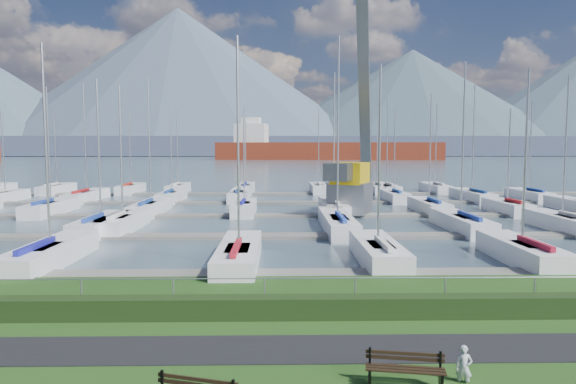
{
  "coord_description": "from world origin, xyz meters",
  "views": [
    {
      "loc": [
        -0.53,
        -16.57,
        5.52
      ],
      "look_at": [
        0.0,
        12.0,
        3.0
      ],
      "focal_mm": 32.0,
      "sensor_mm": 36.0,
      "label": 1
    }
  ],
  "objects": [
    {
      "name": "path",
      "position": [
        0.0,
        -3.0,
        0.01
      ],
      "size": [
        160.0,
        2.0,
        0.04
      ],
      "primitive_type": "cube",
      "color": "black",
      "rests_on": "grass"
    },
    {
      "name": "water",
      "position": [
        0.0,
        260.0,
        -0.4
      ],
      "size": [
        800.0,
        540.0,
        0.2
      ],
      "primitive_type": "cube",
      "color": "#425560"
    },
    {
      "name": "hedge",
      "position": [
        0.0,
        -0.4,
        0.35
      ],
      "size": [
        80.0,
        0.7,
        0.7
      ],
      "primitive_type": "cube",
      "color": "black",
      "rests_on": "grass"
    },
    {
      "name": "fence",
      "position": [
        0.0,
        0.0,
        1.2
      ],
      "size": [
        80.0,
        0.04,
        0.04
      ],
      "primitive_type": "cylinder",
      "rotation": [
        0.0,
        1.57,
        0.0
      ],
      "color": "#97999F",
      "rests_on": "grass"
    },
    {
      "name": "foothill",
      "position": [
        0.0,
        330.0,
        6.0
      ],
      "size": [
        900.0,
        80.0,
        12.0
      ],
      "primitive_type": "cube",
      "color": "#454D65",
      "rests_on": "water"
    },
    {
      "name": "mountains",
      "position": [
        7.35,
        404.62,
        46.68
      ],
      "size": [
        1190.0,
        360.0,
        115.0
      ],
      "color": "#3A4356",
      "rests_on": "water"
    },
    {
      "name": "docks",
      "position": [
        0.0,
        26.0,
        -0.22
      ],
      "size": [
        90.0,
        41.6,
        0.25
      ],
      "color": "slate",
      "rests_on": "water"
    },
    {
      "name": "bench_right",
      "position": [
        2.37,
        -5.25,
        0.42
      ],
      "size": [
        1.85,
        0.72,
        0.85
      ],
      "rotation": [
        0.0,
        0.0,
        -0.17
      ],
      "color": "black",
      "rests_on": "grass"
    },
    {
      "name": "person",
      "position": [
        3.81,
        -5.04,
        0.52
      ],
      "size": [
        0.44,
        0.37,
        1.04
      ],
      "primitive_type": "imported",
      "rotation": [
        0.0,
        0.0,
        -0.38
      ],
      "color": "silver",
      "rests_on": "grass"
    },
    {
      "name": "crane",
      "position": [
        5.99,
        27.9,
        5.33
      ],
      "size": [
        6.16,
        13.48,
        22.35
      ],
      "rotation": [
        0.0,
        0.0,
        -0.41
      ],
      "color": "slate",
      "rests_on": "water"
    },
    {
      "name": "cargo_ship_mid",
      "position": [
        17.82,
        218.53,
        3.53
      ],
      "size": [
        102.64,
        29.71,
        21.5
      ],
      "rotation": [
        0.0,
        0.0,
        -0.12
      ],
      "color": "maroon",
      "rests_on": "water"
    },
    {
      "name": "sailboat_fleet",
      "position": [
        -0.89,
        28.89,
        5.33
      ],
      "size": [
        75.71,
        49.16,
        13.55
      ],
      "color": "#1E2A9A",
      "rests_on": "water"
    }
  ]
}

